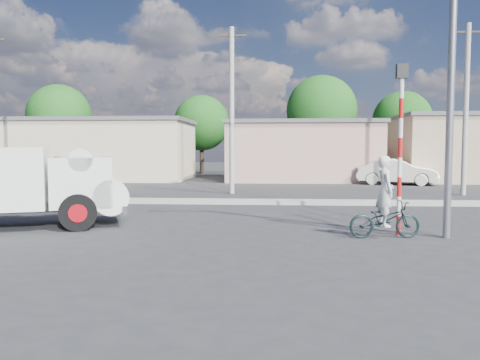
# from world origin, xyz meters

# --- Properties ---
(ground_plane) EXTENTS (120.00, 120.00, 0.00)m
(ground_plane) POSITION_xyz_m (0.00, 0.00, 0.00)
(ground_plane) COLOR #2A2A2C
(ground_plane) RESTS_ON ground
(median) EXTENTS (40.00, 0.80, 0.16)m
(median) POSITION_xyz_m (0.00, 8.00, 0.08)
(median) COLOR #99968E
(median) RESTS_ON ground
(truck) EXTENTS (5.81, 3.79, 2.26)m
(truck) POSITION_xyz_m (-6.96, 1.92, 1.25)
(truck) COLOR black
(truck) RESTS_ON ground
(bicycle) EXTENTS (1.83, 0.80, 0.93)m
(bicycle) POSITION_xyz_m (2.74, 1.07, 0.46)
(bicycle) COLOR black
(bicycle) RESTS_ON ground
(cyclist) EXTENTS (0.49, 0.68, 1.76)m
(cyclist) POSITION_xyz_m (2.74, 1.07, 0.88)
(cyclist) COLOR white
(cyclist) RESTS_ON ground
(car_cream) EXTENTS (4.97, 2.72, 1.55)m
(car_cream) POSITION_xyz_m (7.54, 18.20, 0.78)
(car_cream) COLOR silver
(car_cream) RESTS_ON ground
(traffic_pole) EXTENTS (0.28, 0.18, 4.36)m
(traffic_pole) POSITION_xyz_m (3.20, 1.50, 2.59)
(traffic_pole) COLOR red
(traffic_pole) RESTS_ON ground
(streetlight) EXTENTS (2.34, 0.22, 9.00)m
(streetlight) POSITION_xyz_m (4.14, 1.20, 4.96)
(streetlight) COLOR slate
(streetlight) RESTS_ON ground
(building_row) EXTENTS (37.80, 7.30, 4.44)m
(building_row) POSITION_xyz_m (1.10, 22.00, 2.13)
(building_row) COLOR beige
(building_row) RESTS_ON ground
(tree_row) EXTENTS (43.62, 7.43, 8.42)m
(tree_row) POSITION_xyz_m (3.76, 28.45, 4.99)
(tree_row) COLOR #38281E
(tree_row) RESTS_ON ground
(utility_poles) EXTENTS (35.40, 0.24, 8.00)m
(utility_poles) POSITION_xyz_m (3.25, 12.00, 4.07)
(utility_poles) COLOR #99968E
(utility_poles) RESTS_ON ground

